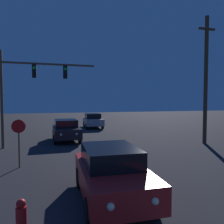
% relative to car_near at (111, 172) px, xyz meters
% --- Properties ---
extents(car_near, '(2.11, 4.20, 1.67)m').
position_rel_car_near_xyz_m(car_near, '(0.00, 0.00, 0.00)').
color(car_near, '#B21E1E').
rests_on(car_near, ground_plane).
extents(car_mid, '(2.09, 4.19, 1.67)m').
position_rel_car_near_xyz_m(car_mid, '(-0.64, 10.95, 0.00)').
color(car_mid, black).
rests_on(car_mid, ground_plane).
extents(car_far, '(2.13, 4.21, 1.67)m').
position_rel_car_near_xyz_m(car_far, '(3.01, 18.66, 0.00)').
color(car_far, '#99999E').
rests_on(car_far, ground_plane).
extents(traffic_signal_mast, '(6.27, 0.30, 6.47)m').
position_rel_car_near_xyz_m(traffic_signal_mast, '(-3.29, 9.19, 3.49)').
color(traffic_signal_mast, brown).
rests_on(traffic_signal_mast, ground_plane).
extents(stop_sign, '(0.63, 0.07, 2.28)m').
position_rel_car_near_xyz_m(stop_sign, '(-3.30, 4.38, 0.70)').
color(stop_sign, brown).
rests_on(stop_sign, ground_plane).
extents(utility_pole, '(1.33, 0.28, 9.30)m').
position_rel_car_near_xyz_m(utility_pole, '(9.17, 6.94, 3.91)').
color(utility_pole, '#4C3823').
rests_on(utility_pole, ground_plane).
extents(fire_hydrant, '(0.24, 0.24, 0.93)m').
position_rel_car_near_xyz_m(fire_hydrant, '(-2.54, -1.41, -0.41)').
color(fire_hydrant, red).
rests_on(fire_hydrant, ground_plane).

